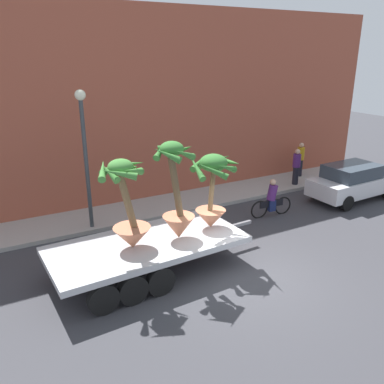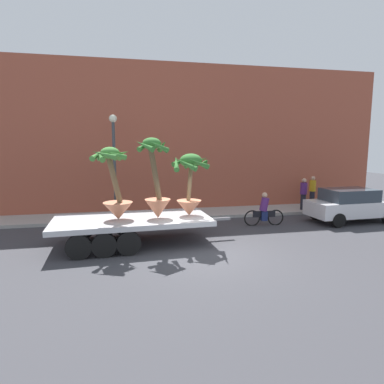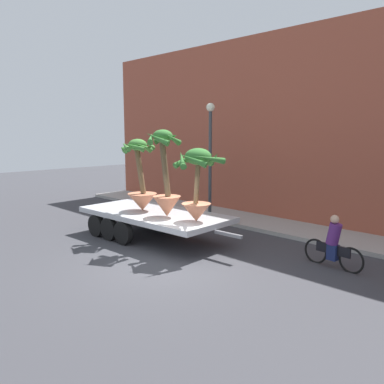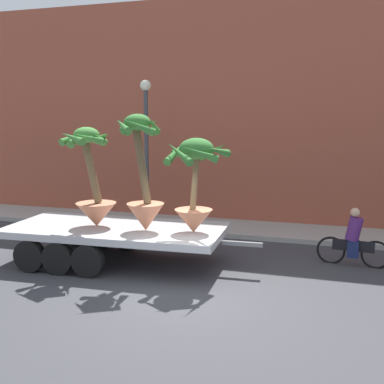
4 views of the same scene
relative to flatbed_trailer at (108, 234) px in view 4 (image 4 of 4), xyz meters
The scene contains 9 objects.
ground_plane 3.22m from the flatbed_trailer, 31.32° to the right, with size 60.00×60.00×0.00m, color #38383D.
sidewalk 5.26m from the flatbed_trailer, 59.21° to the left, with size 24.00×2.20×0.15m, color #A39E99.
building_facade 7.44m from the flatbed_trailer, 66.64° to the left, with size 24.00×1.20×7.90m, color #9E4C38.
flatbed_trailer is the anchor object (origin of this frame).
potted_palm_rear 2.79m from the flatbed_trailer, ahead, with size 1.52×1.57×2.32m.
potted_palm_middle 1.35m from the flatbed_trailer, 160.53° to the right, with size 1.42×1.38×2.56m.
potted_palm_front 1.79m from the flatbed_trailer, ahead, with size 1.27×1.20×2.89m.
cyclist 6.35m from the flatbed_trailer, 15.02° to the left, with size 1.84×0.38×1.54m.
street_lamp 4.45m from the flatbed_trailer, 96.75° to the left, with size 0.36×0.36×4.83m.
Camera 4 is at (3.08, -9.31, 3.79)m, focal length 44.70 mm.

